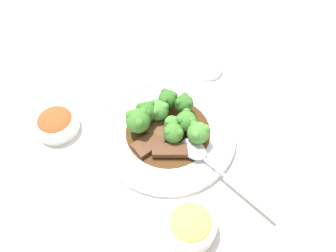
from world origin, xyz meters
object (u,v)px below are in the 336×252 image
(beef_strip_2, at_px, (157,128))
(serving_spoon, at_px, (201,156))
(broccoli_floret_2, at_px, (138,120))
(side_bowl_kimchi, at_px, (56,123))
(beef_strip_1, at_px, (151,142))
(broccoli_floret_5, at_px, (146,111))
(beef_strip_0, at_px, (170,150))
(broccoli_floret_4, at_px, (158,110))
(broccoli_floret_7, at_px, (198,133))
(broccoli_floret_3, at_px, (186,121))
(broccoli_floret_6, at_px, (174,132))
(side_bowl_appetizer, at_px, (190,225))
(main_plate, at_px, (168,132))
(sauce_dish, at_px, (208,69))
(broccoli_floret_0, at_px, (184,103))
(broccoli_floret_1, at_px, (168,99))
(broccoli_floret_8, at_px, (172,124))

(beef_strip_2, distance_m, serving_spoon, 0.12)
(broccoli_floret_2, relative_size, side_bowl_kimchi, 0.63)
(beef_strip_1, xyz_separation_m, broccoli_floret_5, (-0.02, -0.06, 0.03))
(beef_strip_0, distance_m, beef_strip_2, 0.07)
(beef_strip_0, bearing_deg, beef_strip_2, -88.46)
(broccoli_floret_4, relative_size, broccoli_floret_7, 0.94)
(broccoli_floret_3, distance_m, broccoli_floret_6, 0.04)
(beef_strip_1, bearing_deg, side_bowl_appetizer, 88.72)
(main_plate, xyz_separation_m, sauce_dish, (-0.18, -0.14, -0.00))
(broccoli_floret_0, height_order, broccoli_floret_2, broccoli_floret_2)
(broccoli_floret_4, xyz_separation_m, side_bowl_appetizer, (0.05, 0.25, -0.02))
(broccoli_floret_1, xyz_separation_m, broccoli_floret_2, (0.08, 0.04, 0.01))
(broccoli_floret_1, relative_size, broccoli_floret_5, 0.84)
(broccoli_floret_1, distance_m, broccoli_floret_8, 0.07)
(beef_strip_0, xyz_separation_m, beef_strip_1, (0.03, -0.04, -0.00))
(broccoli_floret_6, height_order, side_bowl_kimchi, broccoli_floret_6)
(broccoli_floret_6, xyz_separation_m, broccoli_floret_8, (-0.01, -0.02, -0.00))
(broccoli_floret_3, bearing_deg, serving_spoon, 87.38)
(broccoli_floret_6, bearing_deg, side_bowl_appetizer, 73.69)
(broccoli_floret_4, bearing_deg, beef_strip_2, 57.48)
(sauce_dish, bearing_deg, broccoli_floret_5, 24.88)
(side_bowl_kimchi, relative_size, sauce_dish, 1.32)
(broccoli_floret_3, distance_m, side_bowl_kimchi, 0.29)
(main_plate, distance_m, broccoli_floret_5, 0.07)
(broccoli_floret_0, relative_size, broccoli_floret_8, 1.38)
(main_plate, bearing_deg, broccoli_floret_4, -82.45)
(broccoli_floret_4, height_order, sauce_dish, broccoli_floret_4)
(broccoli_floret_1, distance_m, sauce_dish, 0.17)
(beef_strip_1, distance_m, side_bowl_appetizer, 0.19)
(broccoli_floret_2, bearing_deg, beef_strip_2, 160.25)
(beef_strip_1, xyz_separation_m, broccoli_floret_8, (-0.06, -0.01, 0.02))
(broccoli_floret_1, relative_size, serving_spoon, 0.20)
(broccoli_floret_0, distance_m, serving_spoon, 0.12)
(serving_spoon, bearing_deg, broccoli_floret_1, -88.10)
(broccoli_floret_0, xyz_separation_m, side_bowl_appetizer, (0.10, 0.24, -0.03))
(broccoli_floret_3, bearing_deg, broccoli_floret_5, -38.71)
(main_plate, height_order, beef_strip_1, beef_strip_1)
(broccoli_floret_7, height_order, side_bowl_kimchi, broccoli_floret_7)
(broccoli_floret_0, xyz_separation_m, broccoli_floret_4, (0.06, -0.01, -0.00))
(broccoli_floret_0, bearing_deg, main_plate, 29.16)
(main_plate, xyz_separation_m, broccoli_floret_3, (-0.04, 0.01, 0.04))
(broccoli_floret_3, distance_m, broccoli_floret_5, 0.09)
(broccoli_floret_8, bearing_deg, beef_strip_2, -29.15)
(broccoli_floret_1, bearing_deg, sauce_dish, -152.65)
(main_plate, relative_size, broccoli_floret_3, 5.91)
(main_plate, xyz_separation_m, broccoli_floret_2, (0.06, -0.03, 0.04))
(broccoli_floret_0, bearing_deg, beef_strip_2, 12.40)
(beef_strip_1, distance_m, broccoli_floret_7, 0.10)
(broccoli_floret_1, xyz_separation_m, broccoli_floret_7, (-0.02, 0.11, 0.00))
(broccoli_floret_2, bearing_deg, broccoli_floret_0, -178.21)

